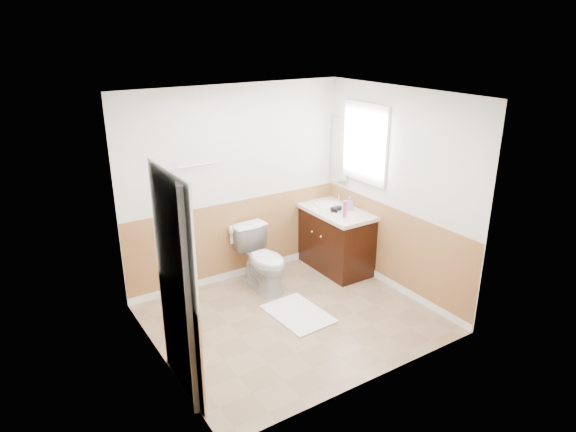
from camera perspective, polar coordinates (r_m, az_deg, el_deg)
floor at (r=5.94m, az=0.50°, el=-11.36°), size 3.00×3.00×0.00m
ceiling at (r=5.08m, az=0.59°, el=13.33°), size 3.00×3.00×0.00m
wall_back at (r=6.45m, az=-5.80°, el=3.41°), size 3.00×0.00×3.00m
wall_front at (r=4.44m, az=9.80°, el=-4.93°), size 3.00×0.00×3.00m
wall_left at (r=4.79m, az=-14.68°, el=-3.38°), size 0.00×3.00×3.00m
wall_right at (r=6.29m, az=12.07°, el=2.59°), size 0.00×3.00×3.00m
wainscot_back at (r=6.70m, az=-5.53°, el=-2.76°), size 3.00×0.00×3.00m
wainscot_front at (r=4.81m, az=9.16°, el=-12.97°), size 3.00×0.00×3.00m
wainscot_left at (r=5.13m, az=-13.80°, el=-11.03°), size 0.00×2.60×2.60m
wainscot_right at (r=6.54m, az=11.51°, el=-3.68°), size 0.00×2.60×2.60m
toilet at (r=6.42m, az=-2.79°, el=-4.82°), size 0.48×0.79×0.79m
bath_mat at (r=6.00m, az=1.15°, el=-10.87°), size 0.59×0.83×0.02m
vanity_cabinet at (r=6.98m, az=5.17°, el=-2.67°), size 0.55×1.10×0.80m
vanity_knob_left at (r=6.68m, az=3.69°, el=-2.32°), size 0.03×0.03×0.03m
vanity_knob_right at (r=6.83m, az=2.70°, el=-1.77°), size 0.03×0.03×0.03m
countertop at (r=6.82m, az=5.22°, el=0.60°), size 0.60×1.15×0.05m
sink_basin at (r=6.92m, az=4.54°, el=1.25°), size 0.36×0.36×0.02m
faucet at (r=7.01m, az=5.73°, el=1.97°), size 0.02×0.02×0.14m
lotion_bottle at (r=6.48m, az=6.36°, el=0.76°), size 0.05×0.05×0.22m
soap_dispenser at (r=6.75m, az=6.83°, el=1.42°), size 0.11×0.11×0.19m
hair_dryer_body at (r=6.71m, az=5.39°, el=0.82°), size 0.14×0.07×0.07m
hair_dryer_handle at (r=6.67m, az=5.41°, el=0.42°), size 0.03×0.03×0.07m
mirror_panel at (r=6.98m, az=5.79°, el=7.28°), size 0.02×0.35×0.90m
window_frame at (r=6.55m, az=8.60°, el=8.07°), size 0.04×0.80×1.00m
window_glass at (r=6.56m, az=8.71°, el=8.09°), size 0.01×0.70×0.90m
door at (r=4.53m, az=-11.36°, el=-7.75°), size 0.29×0.78×2.04m
door_frame at (r=4.50m, az=-12.28°, el=-7.86°), size 0.02×0.92×2.10m
door_knob at (r=4.86m, az=-12.11°, el=-6.72°), size 0.06×0.06×0.06m
towel_bar at (r=6.09m, az=-10.32°, el=5.58°), size 0.62×0.02×0.02m
tp_holder_bar at (r=6.53m, az=-6.12°, el=-1.51°), size 0.14×0.02×0.02m
tp_roll at (r=6.53m, az=-6.12°, el=-1.51°), size 0.10×0.11×0.11m
tp_sheet at (r=6.57m, az=-6.09°, el=-2.39°), size 0.10×0.01×0.16m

